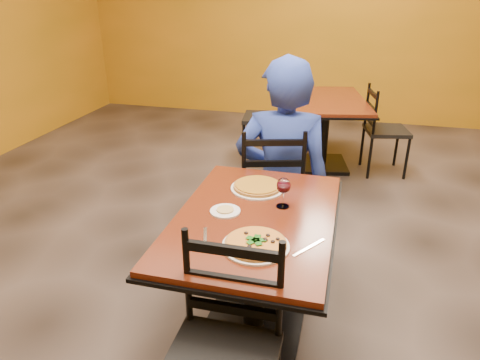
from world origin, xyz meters
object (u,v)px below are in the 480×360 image
(table_main, at_px, (255,247))
(chair_second_left, at_px, (264,118))
(diner, at_px, (283,158))
(plate_main, at_px, (256,246))
(chair_main_far, at_px, (270,187))
(plate_far, at_px, (257,188))
(side_plate, at_px, (225,211))
(pizza_far, at_px, (257,186))
(chair_second_right, at_px, (387,131))
(wine_glass, at_px, (283,191))
(pizza_main, at_px, (256,243))
(table_second, at_px, (324,117))

(table_main, distance_m, chair_second_left, 2.66)
(table_main, bearing_deg, diner, 90.22)
(table_main, xyz_separation_m, plate_main, (0.07, -0.28, 0.20))
(chair_main_far, height_order, plate_far, chair_main_far)
(chair_second_left, xyz_separation_m, plate_far, (0.43, -2.30, 0.26))
(diner, bearing_deg, side_plate, 74.44)
(pizza_far, bearing_deg, plate_main, -78.28)
(chair_second_left, bearing_deg, chair_second_right, 82.83)
(pizza_far, xyz_separation_m, wine_glass, (0.18, -0.18, 0.07))
(chair_main_far, bearing_deg, table_main, 79.55)
(chair_main_far, height_order, pizza_far, chair_main_far)
(chair_main_far, xyz_separation_m, plate_far, (0.03, -0.60, 0.27))
(table_main, relative_size, chair_second_left, 1.24)
(side_plate, bearing_deg, chair_main_far, 85.70)
(chair_second_left, bearing_deg, diner, 8.64)
(chair_second_right, height_order, plate_far, chair_second_right)
(chair_second_right, height_order, pizza_far, chair_second_right)
(chair_main_far, relative_size, pizza_main, 3.42)
(table_main, height_order, diner, diner)
(plate_far, distance_m, pizza_far, 0.02)
(chair_second_left, relative_size, diner, 0.69)
(diner, bearing_deg, wine_glass, 93.17)
(chair_main_far, distance_m, diner, 0.25)
(plate_main, xyz_separation_m, side_plate, (-0.23, 0.28, 0.00))
(chair_main_far, distance_m, pizza_main, 1.24)
(pizza_far, bearing_deg, pizza_main, -78.28)
(pizza_main, relative_size, wine_glass, 1.58)
(diner, height_order, plate_far, diner)
(diner, height_order, plate_main, diner)
(chair_second_left, relative_size, plate_main, 3.19)
(chair_main_far, relative_size, wine_glass, 5.40)
(chair_second_right, bearing_deg, wine_glass, 152.64)
(chair_second_right, relative_size, diner, 0.63)
(pizza_far, bearing_deg, table_main, -79.53)
(chair_second_left, distance_m, wine_glass, 2.58)
(plate_main, height_order, wine_glass, wine_glass)
(table_second, bearing_deg, plate_far, -95.37)
(chair_second_right, bearing_deg, table_main, 150.96)
(side_plate, bearing_deg, chair_second_right, 69.83)
(table_second, distance_m, side_plate, 2.64)
(chair_second_right, xyz_separation_m, pizza_far, (-0.86, -2.30, 0.32))
(chair_main_far, relative_size, chair_second_left, 0.98)
(table_main, height_order, plate_main, plate_main)
(pizza_main, height_order, side_plate, pizza_main)
(chair_second_right, height_order, plate_main, chair_second_right)
(chair_second_right, relative_size, side_plate, 5.66)
(diner, bearing_deg, table_second, -101.26)
(plate_far, bearing_deg, pizza_far, 0.00)
(table_second, bearing_deg, wine_glass, -90.86)
(table_second, distance_m, plate_far, 2.32)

